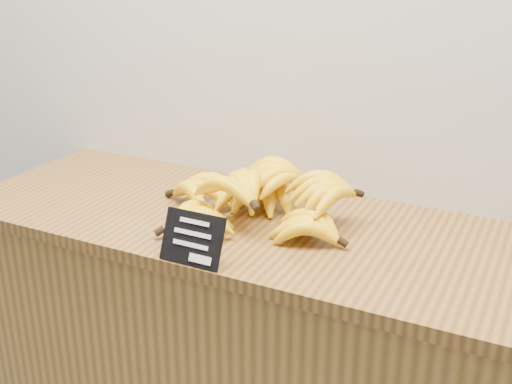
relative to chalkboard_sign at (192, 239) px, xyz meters
name	(u,v)px	position (x,y,z in m)	size (l,w,h in m)	color
counter_top	(266,227)	(0.05, 0.24, -0.07)	(1.50, 0.54, 0.03)	brown
chalkboard_sign	(192,239)	(0.00, 0.00, 0.00)	(0.13, 0.01, 0.11)	black
banana_pile	(254,197)	(0.01, 0.25, 0.00)	(0.52, 0.38, 0.12)	yellow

